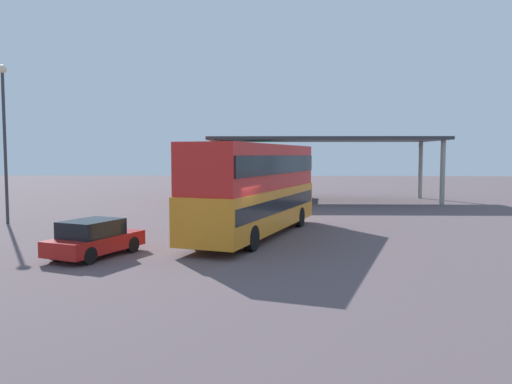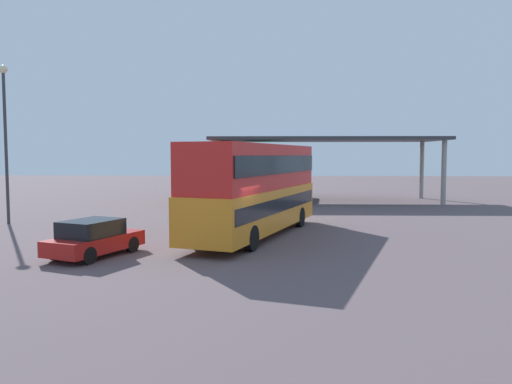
% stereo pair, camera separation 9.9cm
% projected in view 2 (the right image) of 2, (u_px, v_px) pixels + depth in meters
% --- Properties ---
extents(ground_plane, '(140.00, 140.00, 0.00)m').
position_uv_depth(ground_plane, '(228.00, 251.00, 18.99)').
color(ground_plane, '#5A4C50').
extents(double_decker_main, '(5.75, 11.41, 4.14)m').
position_uv_depth(double_decker_main, '(256.00, 186.00, 22.39)').
color(double_decker_main, orange).
rests_on(double_decker_main, ground_plane).
extents(parked_hatchback, '(2.88, 4.02, 1.35)m').
position_uv_depth(parked_hatchback, '(94.00, 238.00, 17.85)').
color(parked_hatchback, '#AE1A17').
rests_on(parked_hatchback, ground_plane).
extents(double_decker_near_canopy, '(3.04, 10.72, 4.09)m').
position_uv_depth(double_decker_near_canopy, '(212.00, 173.00, 39.23)').
color(double_decker_near_canopy, orange).
rests_on(double_decker_near_canopy, ground_plane).
extents(double_decker_mid_row, '(3.46, 11.34, 4.22)m').
position_uv_depth(double_decker_mid_row, '(262.00, 171.00, 41.78)').
color(double_decker_mid_row, silver).
rests_on(double_decker_mid_row, ground_plane).
extents(depot_canopy, '(18.32, 6.95, 5.06)m').
position_uv_depth(depot_canopy, '(325.00, 142.00, 39.44)').
color(depot_canopy, '#33353A').
rests_on(depot_canopy, ground_plane).
extents(lamppost_tall, '(0.44, 0.44, 8.39)m').
position_uv_depth(lamppost_tall, '(5.00, 126.00, 26.18)').
color(lamppost_tall, '#33353A').
rests_on(lamppost_tall, ground_plane).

